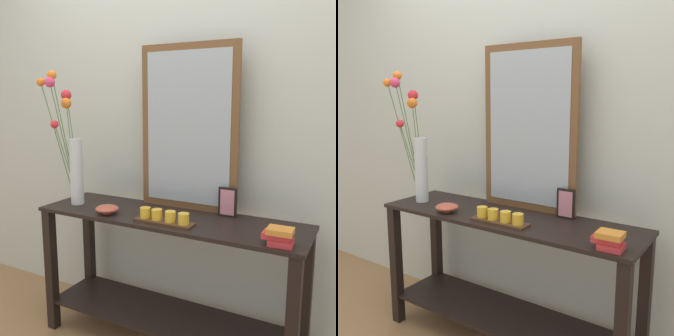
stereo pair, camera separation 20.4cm
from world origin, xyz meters
The scene contains 8 objects.
wall_back centered at (0.00, 0.33, 1.35)m, with size 6.40×0.08×2.70m, color beige.
console_table centered at (0.00, 0.00, 0.47)m, with size 1.49×0.43×0.77m.
mirror_leaning centered at (0.03, 0.18, 1.23)m, with size 0.59×0.03×0.92m.
tall_vase_left centered at (-0.63, -0.05, 1.10)m, with size 0.21×0.22×0.78m.
candle_tray centered at (0.04, -0.12, 0.80)m, with size 0.32×0.09×0.07m.
picture_frame_small centered at (0.29, 0.14, 0.85)m, with size 0.10×0.01×0.16m.
decorative_bowl centered at (-0.31, -0.12, 0.80)m, with size 0.13×0.13×0.05m.
book_stack centered at (0.63, -0.15, 0.81)m, with size 0.13×0.10×0.08m.
Camera 2 is at (1.13, -1.66, 1.39)m, focal length 41.35 mm.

